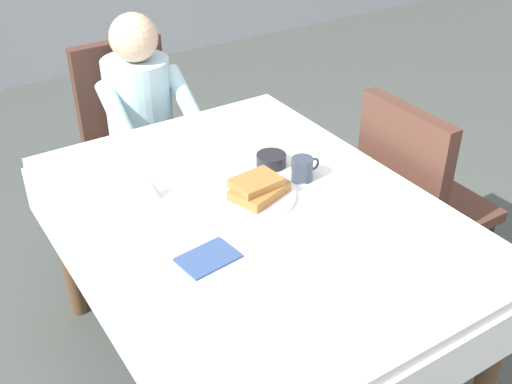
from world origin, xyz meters
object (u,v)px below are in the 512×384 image
at_px(spoon_near_edge, 319,254).
at_px(diner_person, 143,113).
at_px(cup_coffee, 303,169).
at_px(knife_right_of_plate, 303,184).
at_px(fork_left_of_plate, 208,218).
at_px(syrup_pitcher, 150,187).
at_px(chair_right_side, 415,194).
at_px(bowl_butter, 271,160).
at_px(chair_diner, 132,128).
at_px(breakfast_stack, 258,188).
at_px(dining_table_main, 254,230).
at_px(plate_breakfast, 254,196).

bearing_deg(spoon_near_edge, diner_person, 90.79).
distance_m(diner_person, cup_coffee, 0.98).
bearing_deg(knife_right_of_plate, diner_person, 7.18).
relative_size(diner_person, fork_left_of_plate, 6.22).
relative_size(cup_coffee, syrup_pitcher, 1.41).
relative_size(chair_right_side, bowl_butter, 8.45).
height_order(chair_diner, spoon_near_edge, chair_diner).
height_order(chair_right_side, breakfast_stack, chair_right_side).
relative_size(diner_person, chair_right_side, 1.20).
relative_size(bowl_butter, spoon_near_edge, 0.73).
bearing_deg(dining_table_main, bowl_butter, 45.04).
xyz_separation_m(dining_table_main, plate_breakfast, (0.03, 0.05, 0.10)).
height_order(breakfast_stack, fork_left_of_plate, breakfast_stack).
height_order(cup_coffee, spoon_near_edge, cup_coffee).
height_order(breakfast_stack, cup_coffee, cup_coffee).
distance_m(diner_person, knife_right_of_plate, 1.00).
distance_m(dining_table_main, knife_right_of_plate, 0.24).
xyz_separation_m(diner_person, bowl_butter, (0.15, -0.81, 0.09)).
xyz_separation_m(plate_breakfast, spoon_near_edge, (-0.00, -0.36, -0.01)).
height_order(diner_person, knife_right_of_plate, diner_person).
bearing_deg(bowl_butter, fork_left_of_plate, -154.37).
xyz_separation_m(breakfast_stack, bowl_butter, (0.16, 0.16, -0.02)).
relative_size(plate_breakfast, knife_right_of_plate, 1.40).
xyz_separation_m(breakfast_stack, spoon_near_edge, (-0.01, -0.35, -0.04)).
distance_m(plate_breakfast, syrup_pitcher, 0.35).
distance_m(cup_coffee, knife_right_of_plate, 0.06).
xyz_separation_m(chair_diner, syrup_pitcher, (-0.31, -0.92, 0.25)).
bearing_deg(syrup_pitcher, fork_left_of_plate, -65.67).
distance_m(dining_table_main, fork_left_of_plate, 0.19).
height_order(syrup_pitcher, spoon_near_edge, syrup_pitcher).
distance_m(chair_diner, breakfast_stack, 1.16).
xyz_separation_m(dining_table_main, chair_right_side, (0.77, 0.00, -0.12)).
distance_m(plate_breakfast, knife_right_of_plate, 0.19).
xyz_separation_m(plate_breakfast, cup_coffee, (0.21, 0.01, 0.03)).
relative_size(syrup_pitcher, knife_right_of_plate, 0.40).
height_order(fork_left_of_plate, spoon_near_edge, same).
bearing_deg(diner_person, bowl_butter, 100.81).
height_order(chair_diner, diner_person, diner_person).
bearing_deg(fork_left_of_plate, spoon_near_edge, -147.54).
relative_size(plate_breakfast, fork_left_of_plate, 1.56).
distance_m(chair_diner, chair_right_side, 1.37).
bearing_deg(chair_diner, cup_coffee, 99.84).
relative_size(chair_diner, chair_right_side, 1.00).
bearing_deg(cup_coffee, breakfast_stack, -173.35).
bearing_deg(dining_table_main, spoon_near_edge, -84.58).
bearing_deg(chair_diner, fork_left_of_plate, 79.65).
height_order(plate_breakfast, bowl_butter, bowl_butter).
xyz_separation_m(bowl_butter, syrup_pitcher, (-0.46, 0.04, 0.02)).
distance_m(chair_right_side, fork_left_of_plate, 0.95).
bearing_deg(diner_person, knife_right_of_plate, 99.93).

